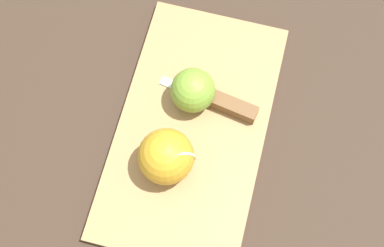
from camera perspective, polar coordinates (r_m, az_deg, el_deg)
The scene contains 5 objects.
ground_plane at distance 0.84m, azimuth 0.00°, elevation -0.79°, with size 4.00×4.00×0.00m, color #38281E.
cutting_board at distance 0.84m, azimuth 0.00°, elevation -0.63°, with size 0.45×0.31×0.01m.
apple_half_left at distance 0.77m, azimuth -2.79°, elevation -3.57°, with size 0.08×0.08×0.08m.
apple_half_right at distance 0.81m, azimuth 0.07°, elevation 3.57°, with size 0.07×0.07×0.07m.
knife at distance 0.83m, azimuth 4.03°, elevation 1.92°, with size 0.03×0.16×0.02m.
Camera 1 is at (-0.25, -0.12, 0.80)m, focal length 50.00 mm.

